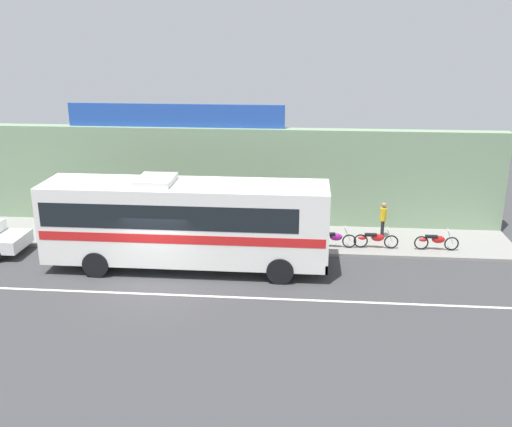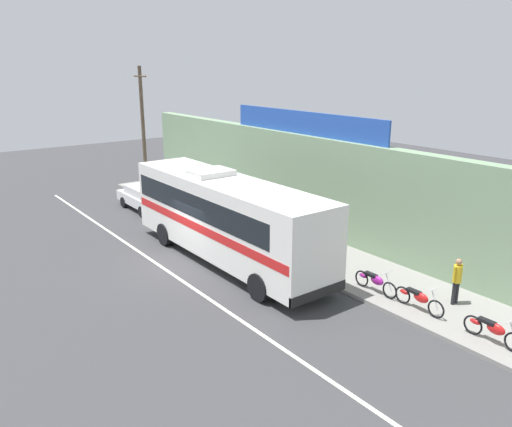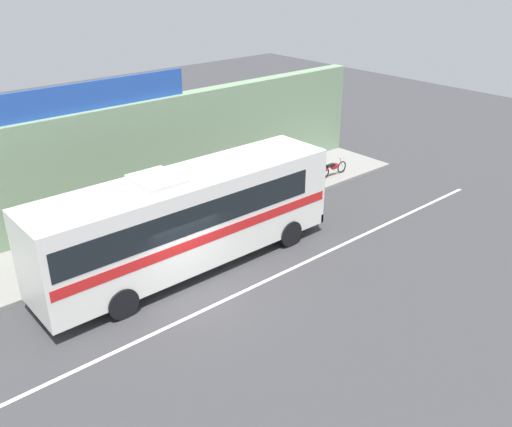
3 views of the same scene
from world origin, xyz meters
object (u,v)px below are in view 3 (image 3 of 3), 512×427
(pedestrian_by_curb, at_px, (82,231))
(pedestrian_far_left, at_px, (283,160))
(pedestrian_near_shop, at_px, (119,224))
(motorcycle_purple, at_px, (333,168))
(motorcycle_red, at_px, (296,180))
(motorcycle_green, at_px, (269,190))
(intercity_bus, at_px, (186,216))

(pedestrian_by_curb, bearing_deg, pedestrian_far_left, 3.57)
(pedestrian_far_left, bearing_deg, pedestrian_near_shop, -173.42)
(motorcycle_purple, bearing_deg, motorcycle_red, 179.95)
(motorcycle_purple, xyz_separation_m, pedestrian_near_shop, (-11.72, 0.31, 0.51))
(motorcycle_red, height_order, motorcycle_green, same)
(motorcycle_green, height_order, pedestrian_far_left, pedestrian_far_left)
(pedestrian_far_left, relative_size, pedestrian_by_curb, 1.06)
(intercity_bus, bearing_deg, pedestrian_near_shop, 113.76)
(motorcycle_red, bearing_deg, pedestrian_far_left, 71.48)
(pedestrian_far_left, distance_m, pedestrian_by_curb, 10.90)
(motorcycle_green, bearing_deg, pedestrian_near_shop, 177.05)
(motorcycle_red, relative_size, motorcycle_purple, 1.02)
(motorcycle_purple, distance_m, pedestrian_far_left, 2.60)
(motorcycle_red, relative_size, motorcycle_green, 1.01)
(intercity_bus, xyz_separation_m, motorcycle_green, (6.10, 2.42, -1.50))
(pedestrian_far_left, bearing_deg, motorcycle_green, -146.90)
(motorcycle_red, bearing_deg, pedestrian_by_curb, 175.95)
(motorcycle_purple, xyz_separation_m, pedestrian_by_curb, (-12.99, 0.74, 0.48))
(pedestrian_near_shop, bearing_deg, motorcycle_red, -1.94)
(motorcycle_purple, bearing_deg, intercity_bus, -166.68)
(pedestrian_near_shop, bearing_deg, motorcycle_green, -2.95)
(pedestrian_far_left, height_order, pedestrian_by_curb, pedestrian_far_left)
(motorcycle_red, bearing_deg, intercity_bus, -162.54)
(motorcycle_red, distance_m, pedestrian_by_curb, 10.44)
(intercity_bus, relative_size, motorcycle_green, 5.92)
(motorcycle_red, distance_m, pedestrian_near_shop, 9.16)
(motorcycle_green, relative_size, pedestrian_by_curb, 1.22)
(motorcycle_purple, height_order, pedestrian_far_left, pedestrian_far_left)
(pedestrian_far_left, height_order, pedestrian_near_shop, pedestrian_far_left)
(pedestrian_by_curb, bearing_deg, intercity_bus, -52.20)
(intercity_bus, distance_m, motorcycle_red, 8.42)
(intercity_bus, height_order, pedestrian_far_left, intercity_bus)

